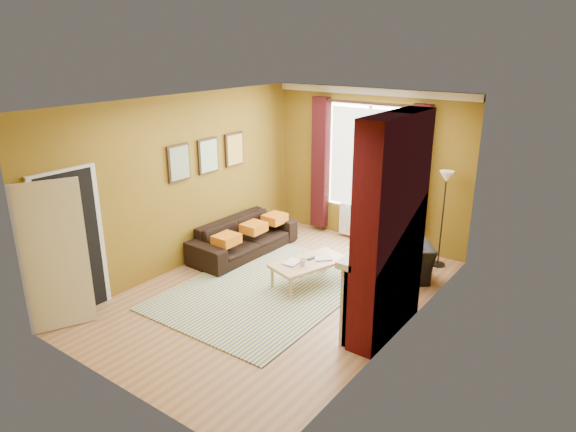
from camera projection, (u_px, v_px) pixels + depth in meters
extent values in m
plane|color=#8D6240|center=(278.00, 293.00, 7.64)|extent=(5.50, 5.50, 0.00)
cube|color=brown|center=(369.00, 167.00, 9.29)|extent=(3.80, 0.02, 2.80)
cube|color=brown|center=(110.00, 271.00, 5.09)|extent=(3.80, 0.02, 2.80)
cube|color=brown|center=(404.00, 232.00, 6.13)|extent=(0.02, 5.50, 2.80)
cube|color=brown|center=(184.00, 183.00, 8.25)|extent=(0.02, 5.50, 2.80)
cube|color=white|center=(277.00, 102.00, 6.73)|extent=(3.80, 5.50, 0.01)
cube|color=#44090E|center=(390.00, 229.00, 6.23)|extent=(0.35, 1.40, 2.80)
cube|color=silver|center=(372.00, 288.00, 6.61)|extent=(0.12, 1.30, 1.10)
cube|color=silver|center=(371.00, 249.00, 6.47)|extent=(0.22, 1.40, 0.08)
cube|color=silver|center=(348.00, 307.00, 6.19)|extent=(0.16, 0.14, 1.04)
cube|color=silver|center=(390.00, 274.00, 7.08)|extent=(0.16, 0.14, 1.04)
cube|color=black|center=(374.00, 295.00, 6.63)|extent=(0.06, 0.80, 0.90)
cube|color=black|center=(371.00, 323.00, 6.77)|extent=(0.20, 1.00, 0.06)
cube|color=silver|center=(359.00, 249.00, 6.15)|extent=(0.03, 0.12, 0.16)
cube|color=#301D12|center=(368.00, 243.00, 6.35)|extent=(0.03, 0.10, 0.14)
cylinder|color=#301D12|center=(378.00, 238.00, 6.54)|extent=(0.10, 0.10, 0.12)
cube|color=#301D12|center=(378.00, 191.00, 6.19)|extent=(0.03, 0.60, 0.75)
cube|color=#AB8E39|center=(377.00, 191.00, 6.20)|extent=(0.01, 0.52, 0.66)
cube|color=silver|center=(372.00, 91.00, 8.82)|extent=(3.80, 0.08, 0.12)
cube|color=white|center=(369.00, 159.00, 9.22)|extent=(1.60, 0.04, 1.90)
cube|color=white|center=(368.00, 159.00, 9.19)|extent=(1.50, 0.02, 1.80)
cube|color=silver|center=(368.00, 159.00, 9.20)|extent=(0.06, 0.04, 1.90)
cube|color=#3A0D11|center=(320.00, 164.00, 9.76)|extent=(0.30, 0.16, 2.50)
cube|color=#3A0D11|center=(418.00, 179.00, 8.67)|extent=(0.30, 0.16, 2.50)
cylinder|color=#301D12|center=(369.00, 103.00, 8.82)|extent=(2.30, 0.05, 0.05)
cube|color=silver|center=(364.00, 223.00, 9.55)|extent=(1.00, 0.10, 0.60)
cube|color=silver|center=(341.00, 219.00, 9.76)|extent=(0.04, 0.03, 0.56)
cube|color=silver|center=(346.00, 220.00, 9.70)|extent=(0.04, 0.03, 0.56)
cube|color=silver|center=(351.00, 221.00, 9.64)|extent=(0.04, 0.03, 0.56)
cube|color=silver|center=(357.00, 222.00, 9.57)|extent=(0.04, 0.03, 0.56)
cube|color=silver|center=(362.00, 224.00, 9.51)|extent=(0.04, 0.03, 0.56)
cube|color=silver|center=(367.00, 225.00, 9.45)|extent=(0.04, 0.03, 0.56)
cube|color=silver|center=(372.00, 226.00, 9.39)|extent=(0.04, 0.03, 0.56)
cube|color=silver|center=(378.00, 227.00, 9.33)|extent=(0.04, 0.03, 0.56)
cube|color=silver|center=(383.00, 228.00, 9.27)|extent=(0.04, 0.03, 0.56)
cube|color=#301D12|center=(179.00, 163.00, 8.04)|extent=(0.04, 0.44, 0.58)
cube|color=yellow|center=(180.00, 163.00, 8.03)|extent=(0.01, 0.38, 0.52)
cube|color=#301D12|center=(208.00, 156.00, 8.54)|extent=(0.04, 0.44, 0.58)
cube|color=#37A75C|center=(209.00, 156.00, 8.52)|extent=(0.01, 0.38, 0.52)
cube|color=#301D12|center=(234.00, 149.00, 9.03)|extent=(0.04, 0.44, 0.58)
cube|color=#C97532|center=(235.00, 150.00, 9.02)|extent=(0.01, 0.38, 0.52)
cube|color=silver|center=(72.00, 245.00, 6.80)|extent=(0.05, 0.94, 2.06)
cube|color=black|center=(73.00, 245.00, 6.79)|extent=(0.02, 0.80, 1.98)
cube|color=silver|center=(54.00, 257.00, 6.41)|extent=(0.37, 0.74, 1.98)
imported|color=#447D37|center=(388.00, 226.00, 6.75)|extent=(0.14, 0.10, 0.27)
cube|color=#BE640F|center=(226.00, 239.00, 8.41)|extent=(0.34, 0.40, 0.16)
cube|color=#BE640F|center=(254.00, 228.00, 8.94)|extent=(0.34, 0.40, 0.16)
cube|color=#BE640F|center=(275.00, 218.00, 9.40)|extent=(0.34, 0.40, 0.16)
cube|color=#344491|center=(267.00, 288.00, 7.78)|extent=(2.40, 3.29, 0.02)
imported|color=black|center=(244.00, 237.00, 9.01)|extent=(0.89, 2.10, 0.61)
imported|color=black|center=(398.00, 261.00, 8.01)|extent=(1.26, 1.24, 0.62)
cube|color=tan|center=(309.00, 263.00, 7.81)|extent=(0.90, 1.28, 0.05)
cylinder|color=tan|center=(272.00, 278.00, 7.75)|extent=(0.06, 0.06, 0.34)
cylinder|color=tan|center=(290.00, 289.00, 7.40)|extent=(0.06, 0.06, 0.34)
cylinder|color=tan|center=(325.00, 261.00, 8.34)|extent=(0.06, 0.06, 0.34)
cylinder|color=tan|center=(344.00, 271.00, 7.99)|extent=(0.06, 0.06, 0.34)
cylinder|color=olive|center=(370.00, 245.00, 8.85)|extent=(0.38, 0.38, 0.43)
cylinder|color=black|center=(438.00, 264.00, 8.60)|extent=(0.28, 0.28, 0.03)
cylinder|color=black|center=(442.00, 222.00, 8.35)|extent=(0.03, 0.03, 1.49)
cone|color=beige|center=(447.00, 177.00, 8.11)|extent=(0.28, 0.28, 0.18)
imported|color=#999999|center=(287.00, 261.00, 7.78)|extent=(0.21, 0.27, 0.03)
imported|color=#999999|center=(321.00, 256.00, 7.98)|extent=(0.32, 0.32, 0.02)
imported|color=#999999|center=(303.00, 262.00, 7.64)|extent=(0.15, 0.15, 0.10)
cube|color=black|center=(311.00, 258.00, 7.88)|extent=(0.08, 0.16, 0.02)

